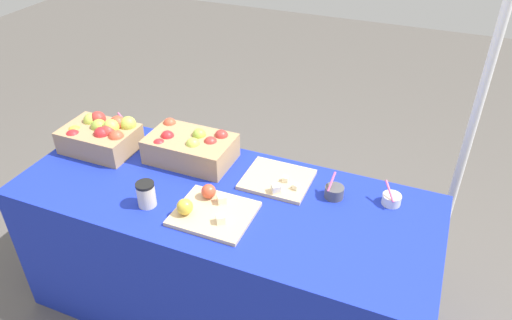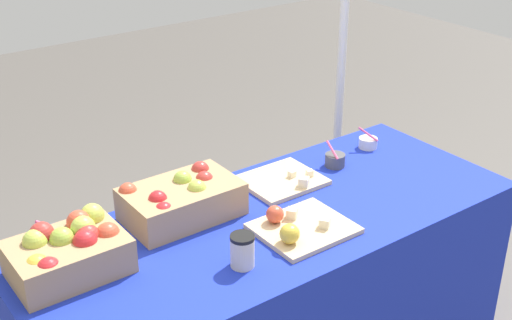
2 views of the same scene
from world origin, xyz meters
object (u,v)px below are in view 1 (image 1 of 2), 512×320
(apple_crate_left, at_px, (101,135))
(sample_bowl_far, at_px, (391,199))
(apple_crate_middle, at_px, (190,147))
(cutting_board_back, at_px, (278,180))
(cutting_board_front, at_px, (209,210))
(sample_bowl_near, at_px, (334,192))
(coffee_cup, at_px, (146,194))
(sample_bowl_mid, at_px, (127,126))
(tent_pole, at_px, (482,93))

(apple_crate_left, distance_m, sample_bowl_far, 1.43)
(apple_crate_middle, bearing_deg, cutting_board_back, -1.55)
(cutting_board_front, relative_size, sample_bowl_near, 3.00)
(sample_bowl_near, relative_size, sample_bowl_far, 1.07)
(sample_bowl_near, xyz_separation_m, coffee_cup, (-0.73, -0.36, 0.03))
(apple_crate_left, distance_m, cutting_board_back, 0.92)
(sample_bowl_mid, relative_size, coffee_cup, 0.94)
(cutting_board_back, distance_m, sample_bowl_near, 0.27)
(sample_bowl_far, bearing_deg, tent_pole, 60.62)
(tent_pole, bearing_deg, apple_crate_left, -160.73)
(sample_bowl_near, relative_size, sample_bowl_mid, 1.01)
(apple_crate_middle, relative_size, sample_bowl_near, 3.82)
(cutting_board_back, height_order, sample_bowl_mid, sample_bowl_mid)
(sample_bowl_near, distance_m, tent_pole, 0.81)
(apple_crate_middle, bearing_deg, tent_pole, 22.24)
(apple_crate_left, xyz_separation_m, apple_crate_middle, (0.46, 0.09, -0.01))
(sample_bowl_far, height_order, tent_pole, tent_pole)
(sample_bowl_near, relative_size, coffee_cup, 0.95)
(apple_crate_middle, height_order, tent_pole, tent_pole)
(cutting_board_back, bearing_deg, apple_crate_middle, 178.45)
(cutting_board_back, bearing_deg, coffee_cup, -140.95)
(sample_bowl_near, bearing_deg, cutting_board_back, 177.69)
(cutting_board_front, bearing_deg, sample_bowl_near, 34.57)
(coffee_cup, bearing_deg, tent_pole, 35.72)
(apple_crate_middle, relative_size, sample_bowl_mid, 3.85)
(cutting_board_front, distance_m, sample_bowl_far, 0.78)
(sample_bowl_mid, bearing_deg, tent_pole, 13.13)
(sample_bowl_near, bearing_deg, sample_bowl_far, 11.54)
(sample_bowl_near, distance_m, sample_bowl_mid, 1.19)
(cutting_board_front, bearing_deg, apple_crate_left, 161.38)
(sample_bowl_far, height_order, coffee_cup, coffee_cup)
(sample_bowl_mid, xyz_separation_m, tent_pole, (1.69, 0.39, 0.34))
(apple_crate_left, distance_m, apple_crate_middle, 0.47)
(apple_crate_middle, distance_m, cutting_board_back, 0.46)
(cutting_board_front, bearing_deg, tent_pole, 41.12)
(sample_bowl_near, height_order, sample_bowl_mid, same)
(coffee_cup, bearing_deg, apple_crate_left, 147.15)
(tent_pole, bearing_deg, cutting_board_back, -146.39)
(apple_crate_left, bearing_deg, coffee_cup, -32.85)
(sample_bowl_mid, relative_size, tent_pole, 0.05)
(tent_pole, bearing_deg, sample_bowl_far, -119.38)
(apple_crate_left, relative_size, sample_bowl_near, 3.32)
(cutting_board_front, bearing_deg, sample_bowl_far, 27.53)
(sample_bowl_far, distance_m, tent_pole, 0.65)
(sample_bowl_mid, height_order, coffee_cup, coffee_cup)
(apple_crate_middle, xyz_separation_m, sample_bowl_far, (0.97, 0.03, -0.05))
(cutting_board_back, height_order, sample_bowl_far, sample_bowl_far)
(cutting_board_front, distance_m, sample_bowl_mid, 0.85)
(coffee_cup, bearing_deg, sample_bowl_mid, 132.15)
(apple_crate_middle, relative_size, cutting_board_front, 1.27)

